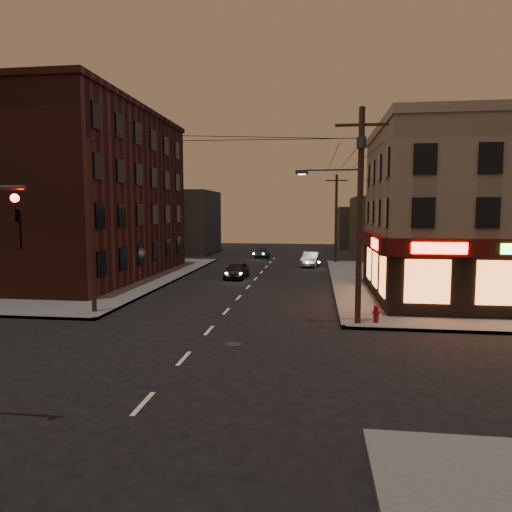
% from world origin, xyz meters
% --- Properties ---
extents(ground, '(120.00, 120.00, 0.00)m').
position_xyz_m(ground, '(0.00, 0.00, 0.00)').
color(ground, black).
rests_on(ground, ground).
extents(sidewalk_ne, '(24.00, 28.00, 0.15)m').
position_xyz_m(sidewalk_ne, '(18.00, 19.00, 0.07)').
color(sidewalk_ne, '#514F4C').
rests_on(sidewalk_ne, ground).
extents(sidewalk_nw, '(24.00, 28.00, 0.15)m').
position_xyz_m(sidewalk_nw, '(-18.00, 19.00, 0.07)').
color(sidewalk_nw, '#514F4C').
rests_on(sidewalk_nw, ground).
extents(pizza_building, '(15.85, 12.85, 10.50)m').
position_xyz_m(pizza_building, '(15.93, 13.43, 5.35)').
color(pizza_building, gray).
rests_on(pizza_building, sidewalk_ne).
extents(brick_apartment, '(12.00, 20.00, 13.00)m').
position_xyz_m(brick_apartment, '(-14.50, 19.00, 6.65)').
color(brick_apartment, '#451D16').
rests_on(brick_apartment, sidewalk_nw).
extents(bg_building_ne_a, '(10.00, 12.00, 7.00)m').
position_xyz_m(bg_building_ne_a, '(14.00, 38.00, 3.50)').
color(bg_building_ne_a, '#3F3D3A').
rests_on(bg_building_ne_a, ground).
extents(bg_building_nw, '(9.00, 10.00, 8.00)m').
position_xyz_m(bg_building_nw, '(-13.00, 42.00, 4.00)').
color(bg_building_nw, '#3F3D3A').
rests_on(bg_building_nw, ground).
extents(bg_building_ne_b, '(8.00, 8.00, 6.00)m').
position_xyz_m(bg_building_ne_b, '(12.00, 52.00, 3.00)').
color(bg_building_ne_b, '#3F3D3A').
rests_on(bg_building_ne_b, ground).
extents(utility_pole_main, '(4.20, 0.44, 10.00)m').
position_xyz_m(utility_pole_main, '(6.68, 5.80, 5.76)').
color(utility_pole_main, '#382619').
rests_on(utility_pole_main, sidewalk_ne).
extents(utility_pole_far, '(0.26, 0.26, 9.00)m').
position_xyz_m(utility_pole_far, '(6.80, 32.00, 4.65)').
color(utility_pole_far, '#382619').
rests_on(utility_pole_far, sidewalk_ne).
extents(utility_pole_west, '(0.24, 0.24, 9.00)m').
position_xyz_m(utility_pole_west, '(-6.80, 6.50, 4.65)').
color(utility_pole_west, '#382619').
rests_on(utility_pole_west, sidewalk_nw).
extents(sedan_near, '(1.76, 3.97, 1.33)m').
position_xyz_m(sedan_near, '(-1.57, 20.19, 0.66)').
color(sedan_near, black).
rests_on(sedan_near, ground).
extents(sedan_mid, '(1.97, 4.42, 1.41)m').
position_xyz_m(sedan_mid, '(4.28, 29.09, 0.70)').
color(sedan_mid, gray).
rests_on(sedan_mid, ground).
extents(sedan_far, '(2.15, 4.52, 1.27)m').
position_xyz_m(sedan_far, '(-1.46, 36.80, 0.64)').
color(sedan_far, '#1A2334').
rests_on(sedan_far, ground).
extents(fire_hydrant, '(0.38, 0.38, 0.85)m').
position_xyz_m(fire_hydrant, '(7.68, 6.00, 0.61)').
color(fire_hydrant, maroon).
rests_on(fire_hydrant, sidewalk_ne).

